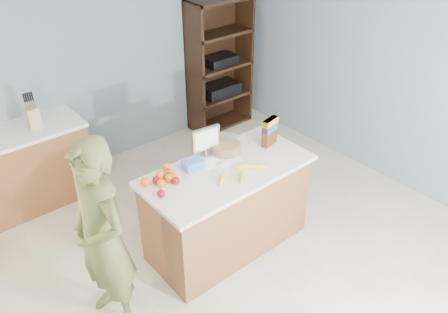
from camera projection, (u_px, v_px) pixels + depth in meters
floor at (247, 260)px, 4.17m from camera, size 4.50×5.00×0.02m
walls at (254, 103)px, 3.28m from camera, size 4.52×5.02×2.51m
counter_peninsula at (227, 211)px, 4.14m from camera, size 1.56×0.76×0.90m
back_cabinet at (29, 167)px, 4.70m from camera, size 1.24×0.62×0.90m
shelving_unit at (218, 67)px, 6.06m from camera, size 0.90×0.40×1.80m
person at (102, 239)px, 3.21m from camera, size 0.46×0.64×1.66m
knife_block at (33, 117)px, 4.45m from camera, size 0.12×0.10×0.31m
envelopes at (221, 162)px, 3.96m from camera, size 0.35×0.22×0.00m
bananas at (242, 172)px, 3.79m from camera, size 0.52×0.26×0.04m
apples at (165, 183)px, 3.64m from camera, size 0.26×0.25×0.07m
oranges at (164, 176)px, 3.70m from camera, size 0.33×0.26×0.08m
blue_carton at (193, 164)px, 3.86m from camera, size 0.19×0.13×0.08m
salad_bowl at (226, 147)px, 4.08m from camera, size 0.30×0.30×0.13m
tv at (206, 140)px, 3.98m from camera, size 0.28×0.12×0.28m
cereal_box at (270, 130)px, 4.14m from camera, size 0.19×0.11×0.28m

